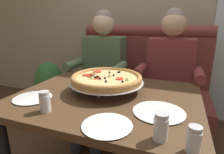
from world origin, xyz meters
name	(u,v)px	position (x,y,z in m)	size (l,w,h in m)	color
back_wall_with_window	(151,2)	(0.00, 1.48, 1.40)	(6.00, 0.12, 2.80)	tan
booth_bench	(138,94)	(0.00, 0.91, 0.40)	(1.44, 0.78, 1.13)	brown
dining_table	(107,109)	(0.00, 0.00, 0.63)	(1.10, 0.88, 0.73)	#4C331E
diner_left	(101,69)	(-0.32, 0.64, 0.71)	(0.54, 0.64, 1.27)	#2D3342
diner_right	(169,76)	(0.32, 0.64, 0.71)	(0.54, 0.64, 1.27)	#2D3342
pizza	(106,79)	(-0.03, 0.07, 0.81)	(0.47, 0.47, 0.12)	silver
shaker_oregano	(194,141)	(0.47, -0.38, 0.77)	(0.05, 0.05, 0.10)	white
shaker_pepper_flakes	(161,129)	(0.36, -0.35, 0.77)	(0.06, 0.06, 0.11)	white
shaker_parmesan	(45,103)	(-0.21, -0.31, 0.77)	(0.05, 0.05, 0.11)	white
plate_near_left	(33,97)	(-0.39, -0.20, 0.74)	(0.22, 0.22, 0.02)	white
plate_near_right	(107,124)	(0.14, -0.33, 0.74)	(0.22, 0.22, 0.02)	white
plate_far_side	(159,111)	(0.33, -0.13, 0.74)	(0.26, 0.26, 0.02)	white
potted_plant	(50,87)	(-1.08, 0.78, 0.39)	(0.36, 0.36, 0.70)	brown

